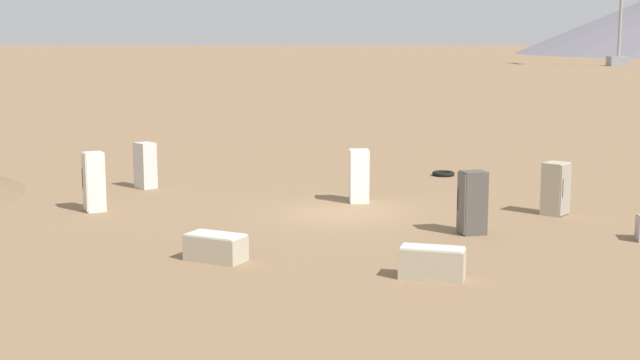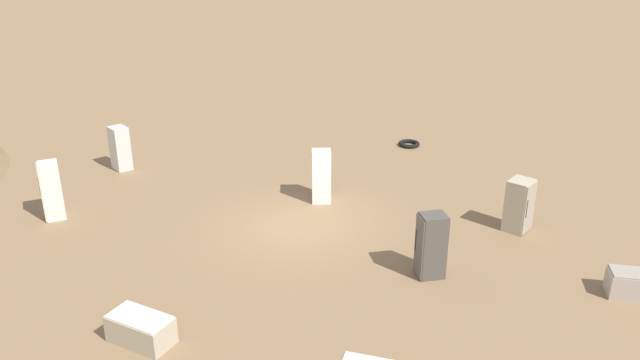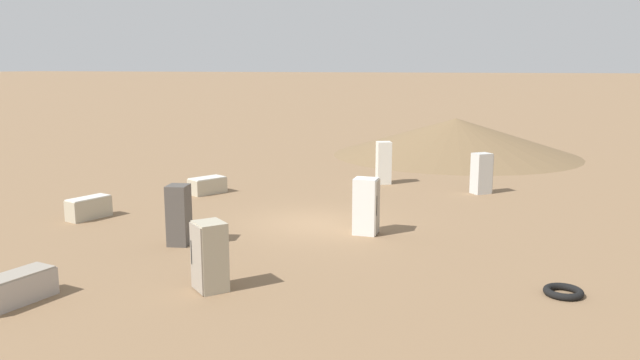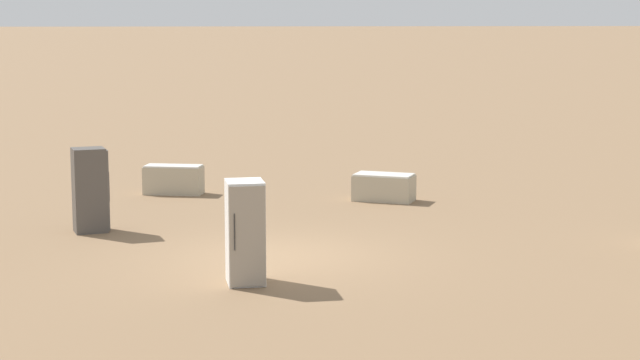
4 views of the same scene
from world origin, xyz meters
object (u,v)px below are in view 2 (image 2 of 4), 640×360
discarded_fridge_1 (51,191)px  discarded_fridge_7 (120,148)px  discarded_fridge_0 (431,246)px  scrap_tire (409,144)px  discarded_fridge_4 (519,205)px  discarded_fridge_5 (321,176)px  discarded_fridge_2 (141,329)px

discarded_fridge_1 → discarded_fridge_7: (4.43, -0.73, -0.11)m
discarded_fridge_0 → scrap_tire: discarded_fridge_0 is taller
discarded_fridge_1 → scrap_tire: bearing=-85.4°
discarded_fridge_7 → scrap_tire: (3.14, -11.51, -0.77)m
discarded_fridge_4 → scrap_tire: 8.37m
discarded_fridge_1 → scrap_tire: (7.58, -12.24, -0.88)m
discarded_fridge_5 → discarded_fridge_7: (2.73, 7.90, -0.05)m
discarded_fridge_4 → scrap_tire: bearing=-123.9°
discarded_fridge_0 → discarded_fridge_7: (7.64, 11.01, -0.06)m
discarded_fridge_0 → discarded_fridge_5: bearing=18.4°
discarded_fridge_2 → discarded_fridge_5: size_ratio=0.93×
discarded_fridge_2 → scrap_tire: size_ratio=1.84×
discarded_fridge_7 → discarded_fridge_0: bearing=-77.7°
discarded_fridge_1 → scrap_tire: 14.42m
discarded_fridge_2 → discarded_fridge_4: bearing=-33.4°
discarded_fridge_1 → discarded_fridge_5: (1.70, -8.63, -0.06)m
discarded_fridge_4 → discarded_fridge_5: (2.06, 6.19, 0.07)m
discarded_fridge_4 → discarded_fridge_2: bearing=-21.0°
discarded_fridge_5 → scrap_tire: discarded_fridge_5 is taller
discarded_fridge_1 → scrap_tire: size_ratio=2.11×
discarded_fridge_0 → discarded_fridge_1: (3.20, 11.74, 0.05)m
discarded_fridge_7 → discarded_fridge_2: bearing=-112.5°
discarded_fridge_1 → discarded_fridge_0: bearing=-132.4°
scrap_tire → discarded_fridge_2: bearing=151.8°
discarded_fridge_2 → scrap_tire: 15.82m
discarded_fridge_4 → discarded_fridge_7: discarded_fridge_7 is taller
discarded_fridge_5 → scrap_tire: size_ratio=1.98×
discarded_fridge_5 → scrap_tire: bearing=54.8°
discarded_fridge_2 → discarded_fridge_5: (8.07, -3.86, 0.56)m
discarded_fridge_0 → discarded_fridge_1: discarded_fridge_1 is taller
discarded_fridge_2 → scrap_tire: (13.94, -7.47, -0.25)m
discarded_fridge_0 → scrap_tire: (10.78, -0.50, -0.82)m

